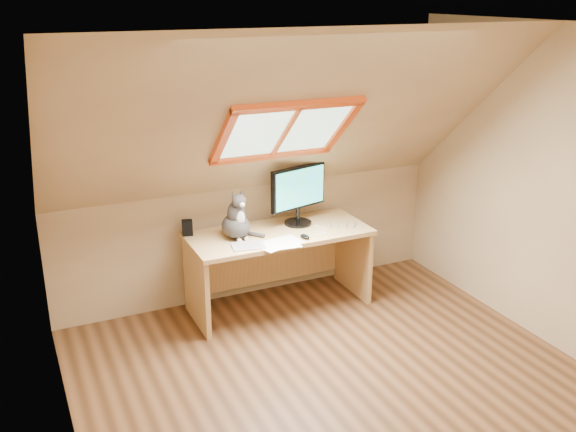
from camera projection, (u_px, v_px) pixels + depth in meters
ground at (349, 394)px, 4.36m from camera, size 3.50×3.50×0.00m
room_shell at (364, 198)px, 3.81m from camera, size 3.52×3.52×2.41m
desk at (276, 253)px, 5.48m from camera, size 1.52×0.67×0.69m
monitor at (298, 191)px, 5.42m from camera, size 0.55×0.23×0.51m
cat at (236, 221)px, 5.17m from camera, size 0.27×0.31×0.42m
desk_speaker at (187, 228)px, 5.26m from camera, size 0.10×0.10×0.12m
graphics_tablet at (248, 246)px, 5.04m from camera, size 0.28×0.22×0.01m
mouse at (305, 237)px, 5.20m from camera, size 0.08×0.11×0.03m
papers at (279, 244)px, 5.08m from camera, size 0.35×0.30×0.01m
cables at (334, 227)px, 5.43m from camera, size 0.51×0.26×0.01m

